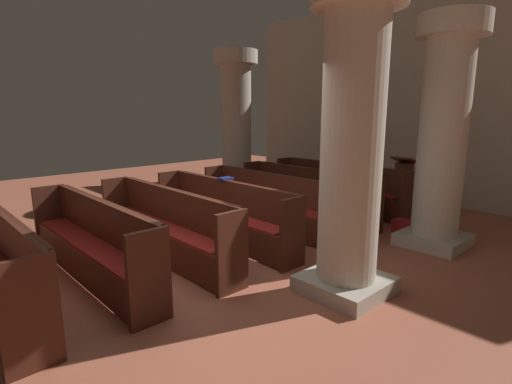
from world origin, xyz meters
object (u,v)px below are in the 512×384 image
at_px(pew_row_0, 338,186).
at_px(kneeler_box_red, 404,227).
at_px(hymn_book, 226,179).
at_px(pillar_aisle_rear, 352,139).
at_px(pillar_aisle_side, 443,131).
at_px(pillar_far_side, 236,123).
at_px(pew_row_2, 268,201).
at_px(lectern, 403,186).
at_px(pew_row_3, 222,211).
at_px(pew_row_5, 91,239).
at_px(pew_row_1, 306,193).
at_px(pew_row_4, 165,223).

height_order(pew_row_0, kneeler_box_red, pew_row_0).
bearing_deg(hymn_book, pillar_aisle_rear, -6.08).
height_order(pillar_aisle_side, pillar_far_side, same).
height_order(pillar_aisle_side, hymn_book, pillar_aisle_side).
height_order(pew_row_2, pillar_far_side, pillar_far_side).
bearing_deg(lectern, pillar_aisle_rear, -70.61).
height_order(hymn_book, kneeler_box_red, hymn_book).
distance_m(pew_row_3, pew_row_5, 2.02).
bearing_deg(pew_row_5, pillar_aisle_side, 61.29).
bearing_deg(kneeler_box_red, pillar_aisle_rear, -77.12).
relative_size(pillar_aisle_side, lectern, 3.07).
xyz_separation_m(pew_row_0, pew_row_1, (0.00, -1.01, 0.00)).
distance_m(pew_row_3, kneeler_box_red, 3.07).
bearing_deg(pew_row_1, pillar_aisle_rear, -41.90).
xyz_separation_m(pew_row_2, pillar_aisle_side, (2.34, 1.24, 1.24)).
relative_size(pew_row_5, kneeler_box_red, 8.48).
xyz_separation_m(pew_row_3, pew_row_4, (0.00, -1.01, 0.00)).
xyz_separation_m(pew_row_5, hymn_book, (-0.14, 2.20, 0.47)).
bearing_deg(kneeler_box_red, pew_row_4, -116.51).
height_order(pew_row_2, pillar_aisle_rear, pillar_aisle_rear).
relative_size(pew_row_3, pew_row_4, 1.00).
xyz_separation_m(pew_row_3, pew_row_5, (0.00, -2.02, 0.00)).
height_order(pew_row_1, pew_row_2, same).
distance_m(pew_row_3, lectern, 4.27).
xyz_separation_m(pillar_far_side, lectern, (3.12, 1.94, -1.28)).
relative_size(pew_row_1, pillar_aisle_rear, 0.91).
relative_size(pew_row_2, kneeler_box_red, 8.48).
height_order(pew_row_2, pew_row_5, same).
relative_size(pillar_aisle_side, pillar_far_side, 1.00).
relative_size(pew_row_1, pillar_far_side, 0.91).
bearing_deg(pillar_aisle_side, pew_row_1, -174.43).
xyz_separation_m(pillar_aisle_side, pillar_aisle_rear, (0.00, -2.33, 0.00)).
xyz_separation_m(pew_row_3, hymn_book, (-0.14, 0.19, 0.47)).
distance_m(pillar_far_side, pillar_aisle_rear, 5.17).
xyz_separation_m(pew_row_0, pillar_aisle_rear, (2.34, -3.11, 1.24)).
xyz_separation_m(pew_row_0, hymn_book, (-0.14, -2.84, 0.47)).
xyz_separation_m(pew_row_4, kneeler_box_red, (1.75, 3.51, -0.38)).
distance_m(pew_row_2, lectern, 3.29).
bearing_deg(pillar_aisle_side, hymn_book, -140.20).
bearing_deg(pew_row_1, pew_row_0, 90.00).
distance_m(pew_row_0, pew_row_3, 3.03).
distance_m(pew_row_0, pillar_far_side, 2.72).
bearing_deg(pew_row_1, pillar_aisle_side, 5.57).
height_order(pew_row_0, pew_row_5, same).
relative_size(pew_row_4, pillar_far_side, 0.91).
bearing_deg(pillar_far_side, kneeler_box_red, 3.58).
xyz_separation_m(pew_row_4, pew_row_5, (0.00, -1.01, 0.00)).
height_order(pew_row_4, pillar_aisle_side, pillar_aisle_side).
height_order(pew_row_2, pew_row_3, same).
bearing_deg(lectern, pew_row_2, -104.74).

